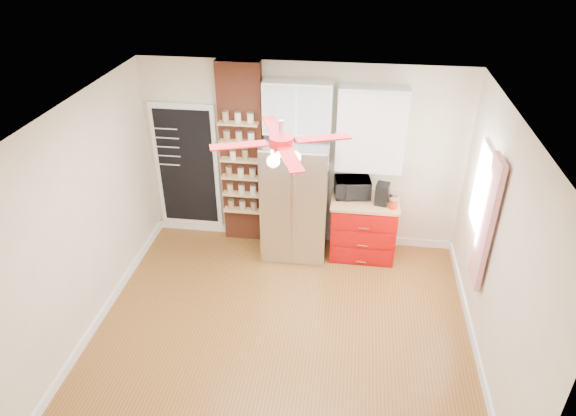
# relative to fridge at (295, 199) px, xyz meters

# --- Properties ---
(floor) EXTENTS (4.50, 4.50, 0.00)m
(floor) POSITION_rel_fridge_xyz_m (0.05, -1.63, -0.88)
(floor) COLOR brown
(floor) RESTS_ON ground
(ceiling) EXTENTS (4.50, 4.50, 0.00)m
(ceiling) POSITION_rel_fridge_xyz_m (0.05, -1.63, 1.83)
(ceiling) COLOR white
(ceiling) RESTS_ON wall_back
(wall_back) EXTENTS (4.50, 0.02, 2.70)m
(wall_back) POSITION_rel_fridge_xyz_m (0.05, 0.37, 0.48)
(wall_back) COLOR beige
(wall_back) RESTS_ON floor
(wall_front) EXTENTS (4.50, 0.02, 2.70)m
(wall_front) POSITION_rel_fridge_xyz_m (0.05, -3.63, 0.48)
(wall_front) COLOR beige
(wall_front) RESTS_ON floor
(wall_left) EXTENTS (0.02, 4.00, 2.70)m
(wall_left) POSITION_rel_fridge_xyz_m (-2.20, -1.63, 0.48)
(wall_left) COLOR beige
(wall_left) RESTS_ON floor
(wall_right) EXTENTS (0.02, 4.00, 2.70)m
(wall_right) POSITION_rel_fridge_xyz_m (2.30, -1.63, 0.48)
(wall_right) COLOR beige
(wall_right) RESTS_ON floor
(chalkboard) EXTENTS (0.95, 0.05, 1.95)m
(chalkboard) POSITION_rel_fridge_xyz_m (-1.65, 0.33, 0.23)
(chalkboard) COLOR white
(chalkboard) RESTS_ON wall_back
(brick_pillar) EXTENTS (0.60, 0.16, 2.70)m
(brick_pillar) POSITION_rel_fridge_xyz_m (-0.80, 0.29, 0.48)
(brick_pillar) COLOR brown
(brick_pillar) RESTS_ON floor
(fridge) EXTENTS (0.90, 0.70, 1.75)m
(fridge) POSITION_rel_fridge_xyz_m (0.00, 0.00, 0.00)
(fridge) COLOR #B6B6BB
(fridge) RESTS_ON floor
(upper_glass_cabinet) EXTENTS (0.90, 0.35, 0.70)m
(upper_glass_cabinet) POSITION_rel_fridge_xyz_m (0.00, 0.20, 1.27)
(upper_glass_cabinet) COLOR white
(upper_glass_cabinet) RESTS_ON wall_back
(red_cabinet) EXTENTS (0.94, 0.64, 0.90)m
(red_cabinet) POSITION_rel_fridge_xyz_m (0.97, 0.05, -0.42)
(red_cabinet) COLOR #9F0605
(red_cabinet) RESTS_ON floor
(upper_shelf_unit) EXTENTS (0.90, 0.30, 1.15)m
(upper_shelf_unit) POSITION_rel_fridge_xyz_m (0.97, 0.22, 1.00)
(upper_shelf_unit) COLOR white
(upper_shelf_unit) RESTS_ON wall_back
(window) EXTENTS (0.04, 0.75, 1.05)m
(window) POSITION_rel_fridge_xyz_m (2.28, -0.73, 0.68)
(window) COLOR white
(window) RESTS_ON wall_right
(curtain) EXTENTS (0.06, 0.40, 1.55)m
(curtain) POSITION_rel_fridge_xyz_m (2.23, -1.28, 0.57)
(curtain) COLOR red
(curtain) RESTS_ON wall_right
(ceiling_fan) EXTENTS (1.40, 1.40, 0.44)m
(ceiling_fan) POSITION_rel_fridge_xyz_m (0.05, -1.63, 1.55)
(ceiling_fan) COLOR silver
(ceiling_fan) RESTS_ON ceiling
(toaster_oven) EXTENTS (0.53, 0.40, 0.27)m
(toaster_oven) POSITION_rel_fridge_xyz_m (0.78, 0.14, 0.16)
(toaster_oven) COLOR black
(toaster_oven) RESTS_ON red_cabinet
(coffee_maker) EXTENTS (0.21, 0.23, 0.30)m
(coffee_maker) POSITION_rel_fridge_xyz_m (1.18, -0.01, 0.17)
(coffee_maker) COLOR black
(coffee_maker) RESTS_ON red_cabinet
(canister_left) EXTENTS (0.12, 0.12, 0.13)m
(canister_left) POSITION_rel_fridge_xyz_m (1.34, -0.12, 0.09)
(canister_left) COLOR #AA2D09
(canister_left) RESTS_ON red_cabinet
(canister_right) EXTENTS (0.12, 0.12, 0.13)m
(canister_right) POSITION_rel_fridge_xyz_m (1.34, 0.04, 0.09)
(canister_right) COLOR #A30917
(canister_right) RESTS_ON red_cabinet
(pantry_jar_oats) EXTENTS (0.11, 0.11, 0.13)m
(pantry_jar_oats) POSITION_rel_fridge_xyz_m (-0.89, 0.12, 0.56)
(pantry_jar_oats) COLOR #EDECB5
(pantry_jar_oats) RESTS_ON brick_pillar
(pantry_jar_beans) EXTENTS (0.10, 0.10, 0.12)m
(pantry_jar_beans) POSITION_rel_fridge_xyz_m (-0.73, 0.17, 0.56)
(pantry_jar_beans) COLOR olive
(pantry_jar_beans) RESTS_ON brick_pillar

